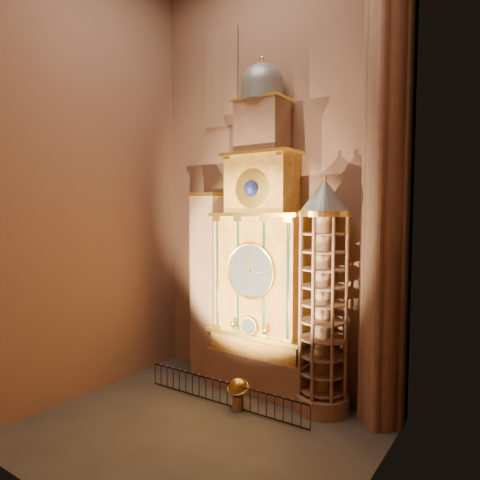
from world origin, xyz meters
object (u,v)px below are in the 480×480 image
Objects in this scene: portrait_tower at (209,285)px; stair_turret at (323,298)px; celestial_globe at (238,391)px; astronomical_clock at (261,261)px; iron_railing at (224,393)px.

stair_turret is at bearing -2.33° from portrait_tower.
portrait_tower reaches higher than celestial_globe.
astronomical_clock is at bearing -0.29° from portrait_tower.
portrait_tower is (-3.40, 0.02, -1.53)m from astronomical_clock.
portrait_tower is at bearing 138.72° from iron_railing.
stair_turret is at bearing 33.81° from celestial_globe.
astronomical_clock is at bearing 175.70° from stair_turret.
iron_railing is (2.90, -2.55, -4.54)m from portrait_tower.
celestial_globe is (3.66, -2.45, -4.27)m from portrait_tower.
astronomical_clock reaches higher than celestial_globe.
celestial_globe is at bearing -146.19° from stair_turret.
stair_turret is at bearing -4.30° from astronomical_clock.
celestial_globe is 0.82m from iron_railing.
celestial_globe reaches higher than iron_railing.
portrait_tower is 6.91m from stair_turret.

